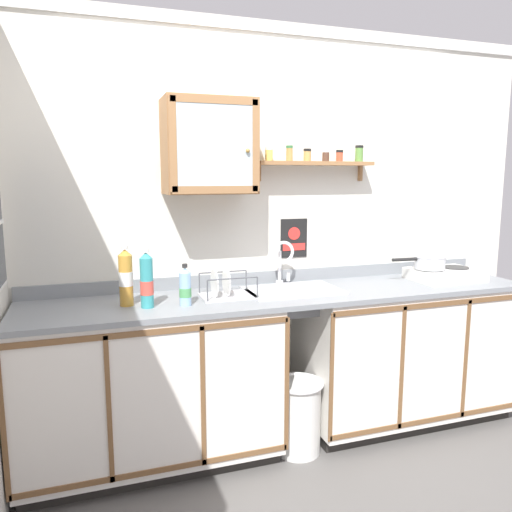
{
  "coord_description": "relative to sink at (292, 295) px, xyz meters",
  "views": [
    {
      "loc": [
        -1.13,
        -2.31,
        1.63
      ],
      "look_at": [
        -0.17,
        0.51,
        1.15
      ],
      "focal_mm": 35.08,
      "sensor_mm": 36.0,
      "label": 1
    }
  ],
  "objects": [
    {
      "name": "sink",
      "position": [
        0.0,
        0.0,
        0.0
      ],
      "size": [
        0.56,
        0.42,
        0.41
      ],
      "color": "silver",
      "rests_on": "countertop"
    },
    {
      "name": "trash_bin",
      "position": [
        -0.03,
        -0.19,
        -0.68
      ],
      "size": [
        0.3,
        0.3,
        0.44
      ],
      "color": "silver",
      "rests_on": "ground"
    },
    {
      "name": "bottle_juice_amber_1",
      "position": [
        -0.98,
        -0.04,
        0.18
      ],
      "size": [
        0.08,
        0.08,
        0.33
      ],
      "color": "gold",
      "rests_on": "countertop"
    },
    {
      "name": "lower_cabinet_run_right",
      "position": [
        0.81,
        -0.03,
        -0.45
      ],
      "size": [
        1.43,
        0.6,
        0.91
      ],
      "color": "black",
      "rests_on": "ground"
    },
    {
      "name": "lower_cabinet_run",
      "position": [
        -0.87,
        -0.03,
        -0.45
      ],
      "size": [
        1.43,
        0.6,
        0.91
      ],
      "color": "black",
      "rests_on": "ground"
    },
    {
      "name": "saucepan",
      "position": [
        0.98,
        -0.01,
        0.15
      ],
      "size": [
        0.38,
        0.21,
        0.09
      ],
      "color": "silver",
      "rests_on": "hot_plate_stove"
    },
    {
      "name": "wall_cabinet",
      "position": [
        -0.47,
        0.11,
        0.88
      ],
      "size": [
        0.52,
        0.33,
        0.53
      ],
      "color": "#996B42"
    },
    {
      "name": "floor",
      "position": [
        -0.03,
        -0.43,
        -0.91
      ],
      "size": [
        6.12,
        6.12,
        0.0
      ],
      "primitive_type": "plane",
      "color": "#565451",
      "rests_on": "ground"
    },
    {
      "name": "hot_plate_stove",
      "position": [
        1.09,
        -0.04,
        0.07
      ],
      "size": [
        0.44,
        0.33,
        0.08
      ],
      "color": "silver",
      "rests_on": "countertop"
    },
    {
      "name": "backsplash",
      "position": [
        -0.03,
        0.25,
        0.07
      ],
      "size": [
        3.08,
        0.02,
        0.08
      ],
      "primitive_type": "cube",
      "color": "gray",
      "rests_on": "countertop"
    },
    {
      "name": "dish_rack",
      "position": [
        -0.42,
        -0.03,
        0.07
      ],
      "size": [
        0.31,
        0.22,
        0.17
      ],
      "color": "#B2B2B7",
      "rests_on": "countertop"
    },
    {
      "name": "countertop",
      "position": [
        -0.03,
        -0.04,
        0.01
      ],
      "size": [
        3.08,
        0.63,
        0.03
      ],
      "primitive_type": "cube",
      "color": "gray",
      "rests_on": "lower_cabinet_run"
    },
    {
      "name": "spice_shelf",
      "position": [
        0.24,
        0.19,
        0.81
      ],
      "size": [
        0.78,
        0.14,
        0.23
      ],
      "color": "#996B42"
    },
    {
      "name": "warning_sign",
      "position": [
        0.12,
        0.26,
        0.31
      ],
      "size": [
        0.18,
        0.01,
        0.25
      ],
      "color": "black"
    },
    {
      "name": "bottle_detergent_teal_2",
      "position": [
        -0.88,
        -0.12,
        0.17
      ],
      "size": [
        0.07,
        0.07,
        0.32
      ],
      "color": "teal",
      "rests_on": "countertop"
    },
    {
      "name": "back_wall",
      "position": [
        -0.03,
        0.29,
        0.38
      ],
      "size": [
        3.72,
        0.07,
        2.56
      ],
      "color": "silver",
      "rests_on": "ground"
    },
    {
      "name": "bottle_water_blue_0",
      "position": [
        -0.68,
        -0.14,
        0.13
      ],
      "size": [
        0.07,
        0.07,
        0.23
      ],
      "color": "#8CB7E0",
      "rests_on": "countertop"
    }
  ]
}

